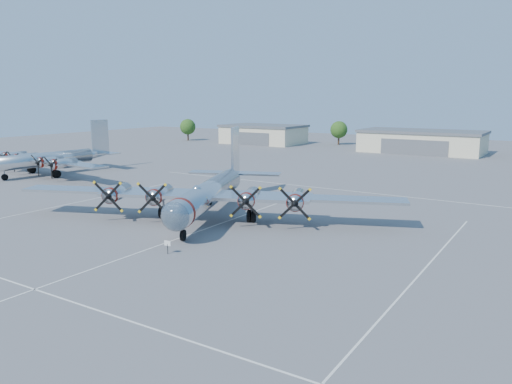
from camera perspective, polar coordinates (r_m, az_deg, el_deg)
The scene contains 9 objects.
ground at distance 53.37m, azimuth -4.02°, elevation -3.60°, with size 260.00×260.00×0.00m, color #5B5B5E.
parking_lines at distance 52.02m, azimuth -5.16°, elevation -3.99°, with size 60.00×50.08×0.01m.
hangar_west at distance 145.28m, azimuth 0.85°, elevation 6.64°, with size 22.60×14.60×5.40m.
hangar_center at distance 127.72m, azimuth 18.41°, elevation 5.52°, with size 28.60×14.60×5.40m.
tree_far_west at distance 156.61m, azimuth -7.80°, elevation 7.39°, with size 4.80×4.80×6.64m.
tree_west at distance 143.17m, azimuth 9.46°, elevation 7.04°, with size 4.80×4.80×6.64m.
main_bomber_b29 at distance 56.62m, azimuth -5.11°, elevation -2.77°, with size 42.17×28.84×9.33m, color silver, non-canonical shape.
bomber_west at distance 93.96m, azimuth -22.29°, elevation 1.88°, with size 34.39×24.35×9.08m, color silver, non-canonical shape.
info_placard at distance 43.54m, azimuth -10.08°, elevation -5.94°, with size 0.62×0.14×1.18m.
Camera 1 is at (30.76, -41.55, 13.24)m, focal length 35.00 mm.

